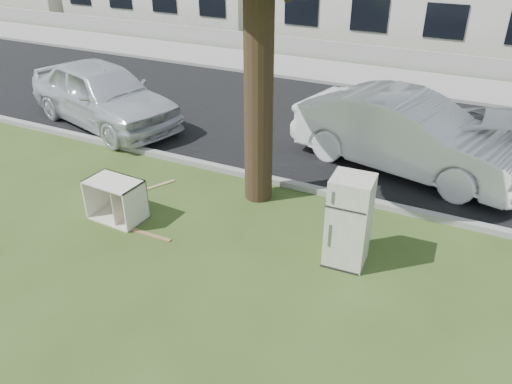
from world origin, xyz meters
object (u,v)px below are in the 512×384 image
at_px(car_left, 103,94).
at_px(fridge, 349,221).
at_px(car_center, 408,134).
at_px(cabinet, 116,200).

bearing_deg(car_left, fridge, -95.82).
relative_size(car_center, car_left, 1.04).
xyz_separation_m(cabinet, car_center, (4.35, 4.44, 0.44)).
height_order(fridge, cabinet, fridge).
bearing_deg(fridge, car_center, 84.94).
bearing_deg(car_center, car_left, 108.89).
bearing_deg(car_left, cabinet, -120.90).
bearing_deg(fridge, cabinet, -174.90).
distance_m(cabinet, car_left, 5.02).
height_order(car_center, car_left, car_center).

